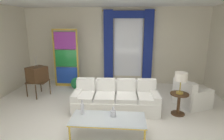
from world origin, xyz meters
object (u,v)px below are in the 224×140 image
Objects in this scene: couch_white_long at (116,99)px; bottle_crystal_tall at (82,108)px; vintage_tv at (37,75)px; table_lamp_brass at (181,78)px; stained_glass_divider at (66,59)px; peacock_figurine at (76,84)px; bottle_blue_decanter at (113,113)px; coffee_table at (108,119)px; armchair_white at (191,97)px; round_side_table at (179,102)px.

bottle_crystal_tall is (-0.67, -1.16, 0.24)m from couch_white_long.
vintage_tv is 4.49m from table_lamp_brass.
stained_glass_divider is at bearing 58.09° from vintage_tv.
table_lamp_brass reaches higher than peacock_figurine.
stained_glass_divider reaches higher than bottle_blue_decanter.
couch_white_long is 1.30m from coffee_table.
coffee_table is 4.63× the size of bottle_crystal_tall.
bottle_blue_decanter is 0.22× the size of armchair_white.
armchair_white is at bearing 10.31° from couch_white_long.
armchair_white reaches higher than bottle_crystal_tall.
vintage_tv is (-2.00, 2.00, 0.18)m from bottle_crystal_tall.
stained_glass_divider reaches higher than couch_white_long.
bottle_blue_decanter is at bearing -2.80° from bottle_crystal_tall.
armchair_white reaches higher than bottle_blue_decanter.
table_lamp_brass reaches higher than round_side_table.
coffee_table is 1.49× the size of armchair_white.
armchair_white is 0.76m from round_side_table.
coffee_table is 3.18m from peacock_figurine.
coffee_table is 6.85× the size of bottle_blue_decanter.
coffee_table is at bearing -143.37° from armchair_white.
bottle_crystal_tall is 3.27m from armchair_white.
couch_white_long is 2.19m from peacock_figurine.
table_lamp_brass is at bearing -12.95° from vintage_tv.
round_side_table is (1.78, 1.12, -0.02)m from coffee_table.
coffee_table is at bearing -12.52° from bottle_crystal_tall.
couch_white_long is at bearing -43.06° from stained_glass_divider.
stained_glass_divider reaches higher than round_side_table.
peacock_figurine reaches higher than coffee_table.
bottle_crystal_tall is 0.60× the size of table_lamp_brass.
round_side_table is at bearing -27.17° from peacock_figurine.
vintage_tv is at bearing -148.43° from peacock_figurine.
stained_glass_divider reaches higher than coffee_table.
stained_glass_divider is 3.86× the size of table_lamp_brass.
armchair_white is 3.93m from peacock_figurine.
round_side_table is (4.37, -1.00, -0.37)m from vintage_tv.
couch_white_long is at bearing 174.24° from round_side_table.
coffee_table is 2.10m from round_side_table.
coffee_table is 3.78m from stained_glass_divider.
stained_glass_divider is (-2.04, 3.09, 0.57)m from bottle_blue_decanter.
bottle_blue_decanter is 0.39× the size of peacock_figurine.
couch_white_long reaches higher than peacock_figurine.
couch_white_long is at bearing 59.92° from bottle_crystal_tall.
bottle_crystal_tall is (-0.69, 0.03, 0.06)m from bottle_blue_decanter.
bottle_crystal_tall is at bearing -157.21° from table_lamp_brass.
bottle_crystal_tall is 2.61m from table_lamp_brass.
armchair_white is at bearing -19.51° from stained_glass_divider.
bottle_crystal_tall is 2.83m from vintage_tv.
table_lamp_brass is at bearing -27.17° from peacock_figurine.
armchair_white is (2.86, 1.56, -0.26)m from bottle_crystal_tall.
couch_white_long is at bearing -169.69° from armchair_white.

